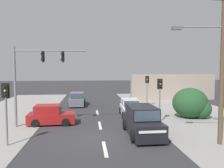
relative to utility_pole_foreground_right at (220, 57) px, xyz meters
name	(u,v)px	position (x,y,z in m)	size (l,w,h in m)	color
ground_plane	(102,137)	(-6.51, 1.99, -5.00)	(140.00, 140.00, 0.00)	#303033
lane_dash_near	(105,149)	(-6.51, -0.01, -4.99)	(0.20, 2.40, 0.01)	silver
lane_dash_mid	(100,125)	(-6.51, 4.99, -4.99)	(0.20, 2.40, 0.01)	silver
lane_dash_far	(97,113)	(-6.51, 9.99, -4.99)	(0.20, 2.40, 0.01)	silver
kerb_right_verge	(217,125)	(2.49, 3.99, -4.99)	(10.00, 44.00, 0.02)	gray
utility_pole_foreground_right	(220,57)	(0.00, 0.00, 0.00)	(3.78, 0.62, 9.28)	brown
traffic_signal_mast	(33,72)	(-11.48, 5.15, -0.85)	(5.29, 0.51, 6.00)	slate
pedestal_signal_right_kerb	(160,93)	(-1.62, 5.46, -2.58)	(0.44, 0.29, 3.56)	slate
pedestal_signal_left_kerb	(6,104)	(-11.95, 1.02, -2.58)	(0.44, 0.30, 3.56)	slate
pedestal_signal_far_median	(147,86)	(-0.63, 12.87, -2.58)	(0.44, 0.30, 3.56)	slate
roadside_bush	(192,104)	(1.76, 6.70, -3.74)	(3.25, 2.79, 2.68)	#234C28
shopfront_wall_far	(173,87)	(4.49, 17.99, -3.20)	(12.00, 1.00, 3.60)	#A39384
hatchback_crossing_left	(51,115)	(-10.33, 5.76, -4.29)	(3.69, 1.87, 1.53)	maroon
hatchback_kerbside_parked	(130,108)	(-3.50, 8.29, -4.29)	(1.87, 3.69, 1.53)	silver
sedan_receding_far	(77,100)	(-8.72, 14.64, -4.29)	(1.91, 4.25, 1.56)	slate
suv_oncoming_near	(142,122)	(-3.87, 2.28, -4.11)	(2.08, 4.55, 1.90)	black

